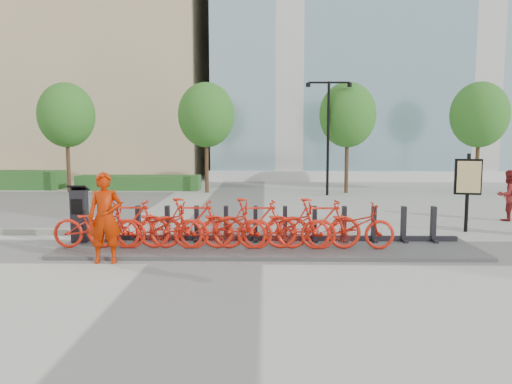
{
  "coord_description": "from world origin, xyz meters",
  "views": [
    {
      "loc": [
        1.24,
        -11.17,
        2.62
      ],
      "look_at": [
        1.0,
        1.5,
        1.2
      ],
      "focal_mm": 35.0,
      "sensor_mm": 36.0,
      "label": 1
    }
  ],
  "objects_px": {
    "pedestrian": "(508,195)",
    "map_sign": "(468,180)",
    "kiosk": "(79,215)",
    "worker_red": "(105,218)",
    "bike_0": "(97,225)"
  },
  "relations": [
    {
      "from": "worker_red",
      "to": "pedestrian",
      "type": "xyz_separation_m",
      "value": [
        10.86,
        5.4,
        -0.15
      ]
    },
    {
      "from": "worker_red",
      "to": "map_sign",
      "type": "distance_m",
      "value": 9.54
    },
    {
      "from": "kiosk",
      "to": "pedestrian",
      "type": "height_order",
      "value": "pedestrian"
    },
    {
      "from": "pedestrian",
      "to": "map_sign",
      "type": "xyz_separation_m",
      "value": [
        -2.02,
        -1.86,
        0.63
      ]
    },
    {
      "from": "pedestrian",
      "to": "map_sign",
      "type": "height_order",
      "value": "map_sign"
    },
    {
      "from": "worker_red",
      "to": "bike_0",
      "type": "bearing_deg",
      "value": 110.56
    },
    {
      "from": "worker_red",
      "to": "map_sign",
      "type": "relative_size",
      "value": 0.88
    },
    {
      "from": "worker_red",
      "to": "map_sign",
      "type": "bearing_deg",
      "value": 14.85
    },
    {
      "from": "bike_0",
      "to": "pedestrian",
      "type": "xyz_separation_m",
      "value": [
        11.39,
        4.39,
        0.19
      ]
    },
    {
      "from": "map_sign",
      "to": "worker_red",
      "type": "bearing_deg",
      "value": -146.08
    },
    {
      "from": "bike_0",
      "to": "worker_red",
      "type": "relative_size",
      "value": 1.05
    },
    {
      "from": "bike_0",
      "to": "map_sign",
      "type": "height_order",
      "value": "map_sign"
    },
    {
      "from": "bike_0",
      "to": "pedestrian",
      "type": "height_order",
      "value": "pedestrian"
    },
    {
      "from": "bike_0",
      "to": "worker_red",
      "type": "xyz_separation_m",
      "value": [
        0.53,
        -1.01,
        0.35
      ]
    },
    {
      "from": "kiosk",
      "to": "worker_red",
      "type": "relative_size",
      "value": 0.74
    }
  ]
}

